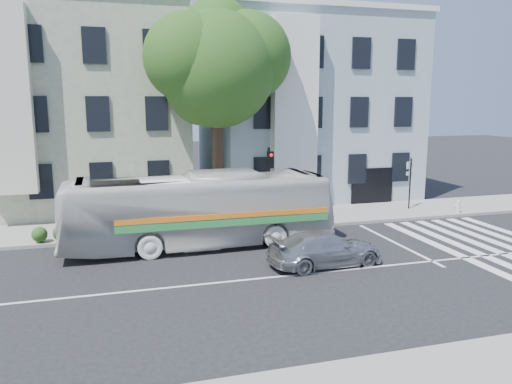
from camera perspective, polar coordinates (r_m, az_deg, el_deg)
name	(u,v)px	position (r m, az deg, el deg)	size (l,w,h in m)	color
ground	(270,278)	(17.47, 1.55, -9.76)	(120.00, 120.00, 0.00)	black
sidewalk_far	(221,222)	(24.87, -4.03, -3.48)	(80.00, 4.00, 0.15)	gray
building_left	(74,110)	(30.71, -20.05, 8.78)	(12.00, 10.00, 11.00)	gray
building_right	(303,109)	(32.90, 5.39, 9.41)	(12.00, 10.00, 11.00)	#93A6AE
street_tree	(217,63)	(24.95, -4.49, 14.51)	(7.30, 5.90, 11.10)	#2D2116
bus	(199,210)	(20.80, -6.51, -2.08)	(11.16, 2.61, 3.11)	silver
sedan	(325,249)	(18.72, 7.92, -6.44)	(4.34, 1.76, 1.26)	#B2B4BA
hedge	(143,227)	(22.67, -12.78, -3.97)	(8.50, 0.84, 0.70)	#376922
traffic_signal	(269,177)	(23.36, 1.54, 1.73)	(0.40, 0.52, 3.89)	black
fire_hydrant	(458,206)	(28.64, 22.08, -1.50)	(0.40, 0.22, 0.69)	silver
far_sign_pole	(410,177)	(28.63, 17.18, 1.63)	(0.49, 0.23, 2.80)	black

